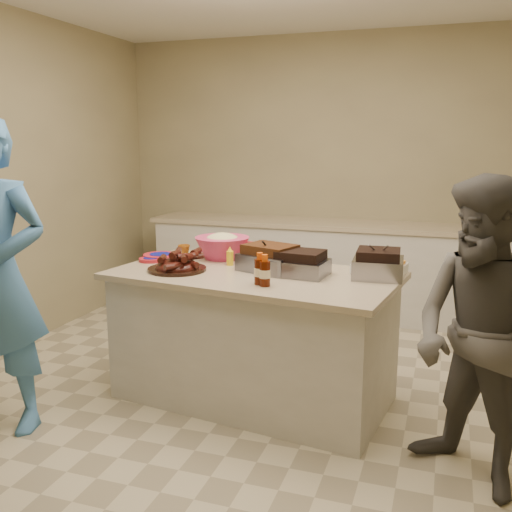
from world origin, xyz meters
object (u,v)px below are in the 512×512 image
(bbq_bottle_b, at_px, (265,286))
(island, at_px, (254,397))
(roasting_pan, at_px, (378,277))
(plastic_cup, at_px, (184,256))
(bbq_bottle_a, at_px, (260,284))
(guest_blue, at_px, (7,425))
(mustard_bottle, at_px, (230,265))
(guest_gray, at_px, (471,483))
(coleslaw_bowl, at_px, (222,258))
(rib_platter, at_px, (177,271))

(bbq_bottle_b, bearing_deg, island, 120.11)
(roasting_pan, xyz_separation_m, plastic_cup, (-1.42, 0.21, 0.00))
(roasting_pan, relative_size, bbq_bottle_b, 1.61)
(bbq_bottle_b, bearing_deg, bbq_bottle_a, 144.26)
(bbq_bottle_a, distance_m, plastic_cup, 0.99)
(plastic_cup, bearing_deg, guest_blue, -118.12)
(roasting_pan, height_order, mustard_bottle, mustard_bottle)
(bbq_bottle_b, relative_size, guest_gray, 0.12)
(coleslaw_bowl, distance_m, mustard_bottle, 0.23)
(roasting_pan, bearing_deg, bbq_bottle_a, -151.90)
(plastic_cup, height_order, guest_blue, plastic_cup)
(bbq_bottle_a, relative_size, guest_blue, 0.10)
(rib_platter, xyz_separation_m, coleslaw_bowl, (0.13, 0.45, 0.00))
(coleslaw_bowl, relative_size, bbq_bottle_a, 2.05)
(bbq_bottle_b, height_order, guest_gray, bbq_bottle_b)
(coleslaw_bowl, distance_m, guest_blue, 1.73)
(bbq_bottle_a, xyz_separation_m, plastic_cup, (-0.78, 0.61, 0.00))
(island, bearing_deg, bbq_bottle_a, -56.14)
(coleslaw_bowl, relative_size, bbq_bottle_b, 2.09)
(bbq_bottle_a, distance_m, mustard_bottle, 0.56)
(island, height_order, bbq_bottle_b, bbq_bottle_b)
(island, relative_size, rib_platter, 4.73)
(coleslaw_bowl, xyz_separation_m, guest_blue, (-0.93, -1.19, -0.85))
(bbq_bottle_a, height_order, guest_blue, bbq_bottle_a)
(island, relative_size, mustard_bottle, 13.87)
(coleslaw_bowl, height_order, bbq_bottle_a, coleslaw_bowl)
(rib_platter, xyz_separation_m, mustard_bottle, (0.27, 0.26, 0.00))
(rib_platter, relative_size, coleslaw_bowl, 0.98)
(bbq_bottle_b, relative_size, guest_blue, 0.10)
(guest_gray, bearing_deg, bbq_bottle_b, -154.44)
(guest_blue, distance_m, guest_gray, 2.64)
(island, height_order, roasting_pan, roasting_pan)
(island, relative_size, coleslaw_bowl, 4.62)
(island, relative_size, bbq_bottle_a, 9.50)
(rib_platter, height_order, plastic_cup, rib_platter)
(island, distance_m, guest_gray, 1.46)
(roasting_pan, height_order, plastic_cup, roasting_pan)
(mustard_bottle, bearing_deg, bbq_bottle_b, -49.26)
(mustard_bottle, relative_size, guest_blue, 0.07)
(guest_gray, bearing_deg, coleslaw_bowl, -169.66)
(island, relative_size, guest_gray, 1.17)
(bbq_bottle_b, bearing_deg, rib_platter, 163.36)
(bbq_bottle_b, distance_m, guest_blue, 1.77)
(bbq_bottle_a, relative_size, mustard_bottle, 1.46)
(bbq_bottle_a, height_order, plastic_cup, bbq_bottle_a)
(rib_platter, xyz_separation_m, guest_blue, (-0.79, -0.74, -0.85))
(island, xyz_separation_m, rib_platter, (-0.49, -0.10, 0.85))
(coleslaw_bowl, relative_size, guest_gray, 0.25)
(island, distance_m, coleslaw_bowl, 0.99)
(roasting_pan, distance_m, mustard_bottle, 0.99)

